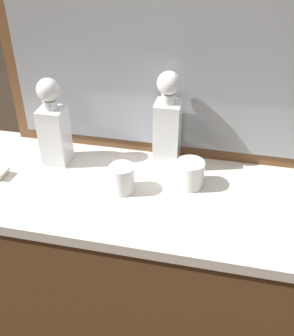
# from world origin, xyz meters

# --- Properties ---
(dresser) EXTENTS (1.25, 0.48, 0.95)m
(dresser) POSITION_xyz_m (0.00, 0.00, 0.47)
(dresser) COLOR brown
(dresser) RESTS_ON ground_plane
(dresser_mirror) EXTENTS (1.04, 0.03, 0.62)m
(dresser_mirror) POSITION_xyz_m (0.00, 0.22, 1.26)
(dresser_mirror) COLOR brown
(dresser_mirror) RESTS_ON dresser
(crystal_decanter_right) EXTENTS (0.08, 0.08, 0.32)m
(crystal_decanter_right) POSITION_xyz_m (0.03, 0.15, 1.07)
(crystal_decanter_right) COLOR white
(crystal_decanter_right) RESTS_ON dresser
(crystal_decanter_far_right) EXTENTS (0.08, 0.08, 0.29)m
(crystal_decanter_far_right) POSITION_xyz_m (-0.32, 0.09, 1.06)
(crystal_decanter_far_right) COLOR white
(crystal_decanter_far_right) RESTS_ON dresser
(crystal_tumbler_right) EXTENTS (0.08, 0.08, 0.08)m
(crystal_tumbler_right) POSITION_xyz_m (0.12, 0.05, 0.98)
(crystal_tumbler_right) COLOR white
(crystal_tumbler_right) RESTS_ON dresser
(crystal_tumbler_rear) EXTENTS (0.07, 0.07, 0.09)m
(crystal_tumbler_rear) POSITION_xyz_m (-0.07, -0.02, 0.98)
(crystal_tumbler_rear) COLOR white
(crystal_tumbler_rear) RESTS_ON dresser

